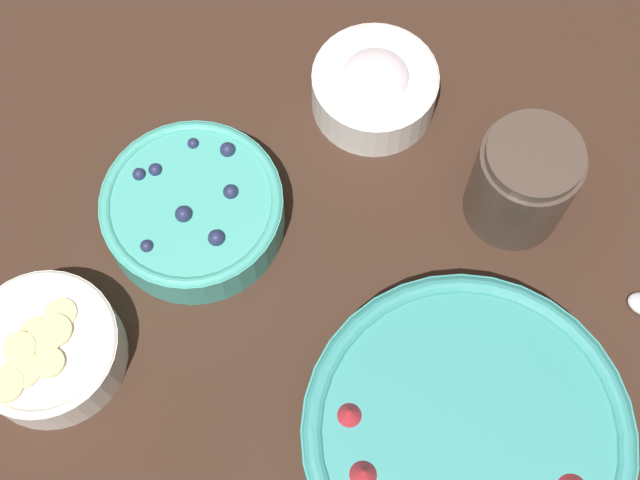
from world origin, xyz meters
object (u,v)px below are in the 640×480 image
bowl_strawberries (464,439)px  jar_chocolate (522,183)px  bowl_blueberries (193,209)px  bowl_cream (375,86)px  bowl_bananas (46,349)px

bowl_strawberries → jar_chocolate: jar_chocolate is taller
bowl_blueberries → jar_chocolate: (0.24, 0.18, 0.02)m
jar_chocolate → bowl_cream: bearing=173.1°
jar_chocolate → bowl_blueberries: bearing=-142.6°
bowl_strawberries → bowl_blueberries: (-0.31, 0.04, -0.01)m
bowl_bananas → jar_chocolate: (0.26, 0.36, 0.02)m
bowl_bananas → bowl_cream: 0.39m
bowl_blueberries → bowl_bananas: (-0.02, -0.18, 0.00)m
bowl_blueberries → jar_chocolate: size_ratio=1.52×
bowl_bananas → bowl_cream: bearing=76.6°
bowl_bananas → bowl_cream: bowl_cream is taller
bowl_blueberries → bowl_strawberries: bearing=-7.8°
bowl_blueberries → jar_chocolate: 0.30m
bowl_blueberries → bowl_bananas: bearing=-97.7°
bowl_blueberries → bowl_bananas: 0.18m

